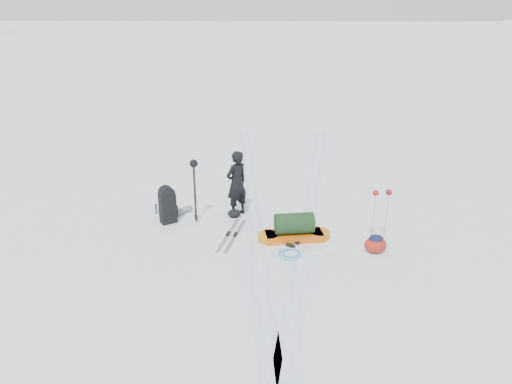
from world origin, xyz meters
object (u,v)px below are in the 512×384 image
expedition_rucksack (169,205)px  pulk_sled (294,229)px  ski_poles_black (194,171)px  skier (237,184)px

expedition_rucksack → pulk_sled: bearing=-48.2°
ski_poles_black → skier: bearing=34.0°
skier → pulk_sled: 1.90m
expedition_rucksack → ski_poles_black: 1.01m
skier → ski_poles_black: bearing=-19.8°
skier → ski_poles_black: (-0.92, -0.39, 0.44)m
expedition_rucksack → skier: bearing=-16.2°
skier → pulk_sled: size_ratio=0.98×
skier → pulk_sled: skier is taller
pulk_sled → ski_poles_black: size_ratio=1.08×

